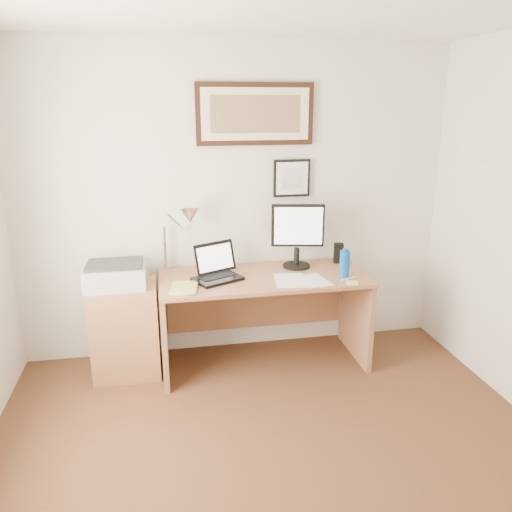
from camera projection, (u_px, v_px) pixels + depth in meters
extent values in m
cube|color=silver|center=(237.00, 204.00, 4.03)|extent=(3.50, 0.02, 2.50)
cube|color=#915C3D|center=(126.00, 330.00, 3.83)|extent=(0.50, 0.40, 0.73)
cylinder|color=#0C4CA8|center=(345.00, 265.00, 3.77)|extent=(0.08, 0.08, 0.22)
cylinder|color=#0C4CA8|center=(345.00, 250.00, 3.73)|extent=(0.04, 0.04, 0.02)
cube|color=black|center=(338.00, 253.00, 4.16)|extent=(0.08, 0.08, 0.17)
cube|color=white|center=(290.00, 280.00, 3.76)|extent=(0.27, 0.35, 0.00)
cube|color=white|center=(313.00, 281.00, 3.75)|extent=(0.25, 0.32, 0.00)
cube|color=#F8D775|center=(352.00, 283.00, 3.69)|extent=(0.11, 0.11, 0.01)
cylinder|color=white|center=(349.00, 279.00, 3.78)|extent=(0.14, 0.06, 0.02)
imported|color=#C7C15E|center=(171.00, 288.00, 3.58)|extent=(0.22, 0.28, 0.02)
cube|color=#915C3D|center=(264.00, 278.00, 3.86)|extent=(1.60, 0.70, 0.03)
cube|color=#915C3D|center=(164.00, 330.00, 3.83)|extent=(0.04, 0.65, 0.72)
cube|color=#915C3D|center=(356.00, 315.00, 4.11)|extent=(0.04, 0.65, 0.72)
cube|color=#915C3D|center=(256.00, 296.00, 4.26)|extent=(1.50, 0.03, 0.55)
cube|color=black|center=(217.00, 279.00, 3.76)|extent=(0.41, 0.36, 0.02)
cube|color=black|center=(217.00, 276.00, 3.79)|extent=(0.31, 0.24, 0.00)
cube|color=black|center=(215.00, 257.00, 3.85)|extent=(0.34, 0.21, 0.23)
cube|color=white|center=(215.00, 258.00, 3.84)|extent=(0.29, 0.18, 0.18)
cylinder|color=black|center=(296.00, 266.00, 4.07)|extent=(0.22, 0.22, 0.02)
cylinder|color=black|center=(297.00, 256.00, 4.05)|extent=(0.04, 0.04, 0.14)
cube|color=black|center=(298.00, 225.00, 3.96)|extent=(0.42, 0.11, 0.34)
cube|color=white|center=(298.00, 226.00, 3.94)|extent=(0.37, 0.08, 0.30)
cube|color=#ABABAD|center=(116.00, 276.00, 3.68)|extent=(0.44, 0.34, 0.16)
cube|color=#2D2D2D|center=(115.00, 264.00, 3.66)|extent=(0.40, 0.30, 0.02)
cylinder|color=silver|center=(165.00, 248.00, 3.95)|extent=(0.02, 0.02, 0.36)
cylinder|color=silver|center=(177.00, 222.00, 3.84)|extent=(0.15, 0.23, 0.19)
cone|color=silver|center=(190.00, 216.00, 3.79)|extent=(0.16, 0.18, 0.15)
cube|color=black|center=(255.00, 114.00, 3.83)|extent=(0.92, 0.03, 0.47)
cube|color=beige|center=(256.00, 114.00, 3.82)|extent=(0.84, 0.01, 0.39)
cube|color=brown|center=(256.00, 114.00, 3.81)|extent=(0.70, 0.00, 0.28)
cube|color=black|center=(292.00, 178.00, 4.03)|extent=(0.30, 0.02, 0.30)
cube|color=white|center=(292.00, 178.00, 4.02)|extent=(0.26, 0.00, 0.26)
cube|color=#B2B7BD|center=(292.00, 178.00, 4.01)|extent=(0.17, 0.00, 0.17)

